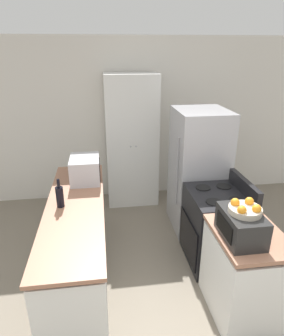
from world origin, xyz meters
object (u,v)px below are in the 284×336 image
object	(u,v)px
pantry_cabinet	(132,141)
stove	(216,227)
toaster_oven	(241,226)
fruit_bowl	(245,209)
wine_bottle	(60,196)
microwave	(85,169)
refrigerator	(198,171)

from	to	relation	value
pantry_cabinet	stove	world-z (taller)	pantry_cabinet
toaster_oven	fruit_bowl	size ratio (longest dim) A/B	1.65
wine_bottle	fruit_bowl	distance (m)	1.80
wine_bottle	fruit_bowl	size ratio (longest dim) A/B	1.12
stove	wine_bottle	distance (m)	1.82
pantry_cabinet	microwave	world-z (taller)	pantry_cabinet
pantry_cabinet	toaster_oven	bearing A→B (deg)	-75.08
microwave	toaster_oven	xyz separation A→B (m)	(1.35, -1.42, -0.02)
refrigerator	stove	bearing A→B (deg)	-90.85
stove	toaster_oven	bearing A→B (deg)	-99.98
toaster_oven	fruit_bowl	xyz separation A→B (m)	(0.01, -0.00, 0.16)
refrigerator	wine_bottle	distance (m)	1.94
refrigerator	fruit_bowl	xyz separation A→B (m)	(-0.14, -1.63, 0.33)
pantry_cabinet	refrigerator	size ratio (longest dim) A/B	1.23
wine_bottle	toaster_oven	size ratio (longest dim) A/B	0.68
wine_bottle	fruit_bowl	xyz separation A→B (m)	(1.60, -0.79, 0.17)
wine_bottle	refrigerator	bearing A→B (deg)	25.53
toaster_oven	fruit_bowl	bearing A→B (deg)	-16.41
pantry_cabinet	microwave	distance (m)	1.28
toaster_oven	microwave	bearing A→B (deg)	133.60
pantry_cabinet	fruit_bowl	xyz separation A→B (m)	(0.68, -2.50, 0.14)
pantry_cabinet	wine_bottle	bearing A→B (deg)	-118.42
refrigerator	fruit_bowl	distance (m)	1.67
wine_bottle	toaster_oven	world-z (taller)	wine_bottle
microwave	fruit_bowl	world-z (taller)	fruit_bowl
wine_bottle	stove	bearing A→B (deg)	1.21
pantry_cabinet	refrigerator	world-z (taller)	pantry_cabinet
stove	refrigerator	distance (m)	0.89
refrigerator	microwave	bearing A→B (deg)	-172.40
fruit_bowl	microwave	bearing A→B (deg)	133.81
microwave	fruit_bowl	xyz separation A→B (m)	(1.37, -1.43, 0.14)
stove	toaster_oven	size ratio (longest dim) A/B	2.32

